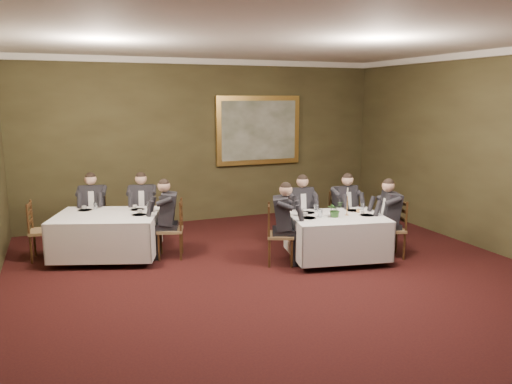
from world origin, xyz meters
TOP-DOWN VIEW (x-y plane):
  - ground at (0.00, 0.00)m, footprint 10.00×10.00m
  - ceiling at (0.00, 0.00)m, footprint 8.00×10.00m
  - back_wall at (0.00, 5.00)m, footprint 8.00×0.10m
  - crown_molding at (0.00, 0.00)m, footprint 8.00×10.00m
  - table_main at (1.20, 1.44)m, footprint 1.75×1.46m
  - table_second at (-2.35, 2.97)m, footprint 2.02×1.77m
  - chair_main_backleft at (0.94, 2.30)m, footprint 0.47×0.45m
  - diner_main_backleft at (0.94, 2.29)m, footprint 0.44×0.51m
  - chair_main_backright at (1.75, 2.14)m, footprint 0.46×0.44m
  - diner_main_backright at (1.76, 2.13)m, footprint 0.44×0.50m
  - chair_main_endleft at (0.24, 1.63)m, footprint 0.56×0.57m
  - diner_main_endleft at (0.25, 1.62)m, footprint 0.60×0.56m
  - chair_main_endright at (2.16, 1.26)m, footprint 0.53×0.55m
  - diner_main_endright at (2.15, 1.26)m, footprint 0.58×0.53m
  - chair_sec_backleft at (-2.50, 3.94)m, footprint 0.52×0.51m
  - diner_sec_backleft at (-2.50, 3.93)m, footprint 0.49×0.56m
  - chair_sec_backright at (-1.64, 3.64)m, footprint 0.53×0.52m
  - diner_sec_backright at (-1.65, 3.63)m, footprint 0.51×0.57m
  - chair_sec_endright at (-1.34, 2.62)m, footprint 0.53×0.54m
  - diner_sec_endright at (-1.35, 2.62)m, footprint 0.57×0.52m
  - chair_sec_endleft at (-3.37, 3.32)m, footprint 0.46×0.48m
  - centerpiece at (1.12, 1.39)m, footprint 0.29×0.27m
  - candlestick at (1.38, 1.43)m, footprint 0.07×0.07m
  - place_setting_table_main at (0.91, 1.87)m, footprint 0.33×0.31m
  - place_setting_table_second at (-2.62, 3.48)m, footprint 0.33×0.31m
  - painting at (1.20, 4.94)m, footprint 1.99×0.09m

SIDE VIEW (x-z plane):
  - ground at x=0.00m, z-range 0.00..0.00m
  - chair_main_backleft at x=0.94m, z-range -0.22..0.78m
  - chair_main_backright at x=1.75m, z-range -0.22..0.78m
  - chair_main_endleft at x=0.24m, z-range -0.22..0.78m
  - chair_main_endright at x=2.16m, z-range -0.22..0.78m
  - chair_sec_backleft at x=-2.50m, z-range -0.22..0.78m
  - chair_sec_backright at x=-1.64m, z-range -0.22..0.78m
  - chair_sec_endright at x=-1.34m, z-range -0.22..0.78m
  - chair_sec_endleft at x=-3.37m, z-range -0.22..0.78m
  - table_main at x=1.20m, z-range 0.12..0.78m
  - table_second at x=-2.35m, z-range 0.12..0.78m
  - diner_main_backleft at x=0.94m, z-range -0.16..1.19m
  - diner_main_backright at x=1.76m, z-range -0.16..1.19m
  - diner_main_endleft at x=0.25m, z-range -0.16..1.19m
  - diner_main_endright at x=2.15m, z-range -0.16..1.19m
  - diner_sec_backleft at x=-2.50m, z-range -0.16..1.19m
  - diner_sec_backright at x=-1.65m, z-range -0.16..1.19m
  - diner_sec_endright at x=-1.35m, z-range -0.16..1.19m
  - place_setting_table_main at x=0.91m, z-range 0.73..0.87m
  - place_setting_table_second at x=-2.62m, z-range 0.73..0.87m
  - centerpiece at x=1.12m, z-range 0.77..1.04m
  - candlestick at x=1.38m, z-range 0.70..1.18m
  - back_wall at x=0.00m, z-range 0.00..3.50m
  - painting at x=1.20m, z-range 1.20..2.73m
  - crown_molding at x=0.00m, z-range 3.38..3.50m
  - ceiling at x=0.00m, z-range 3.45..3.55m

